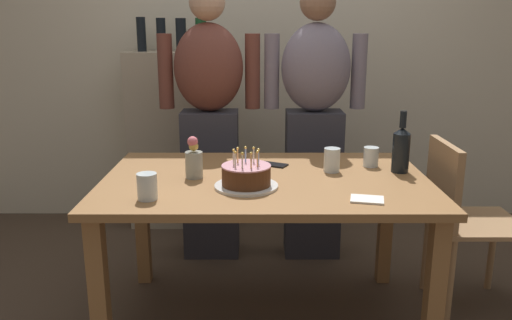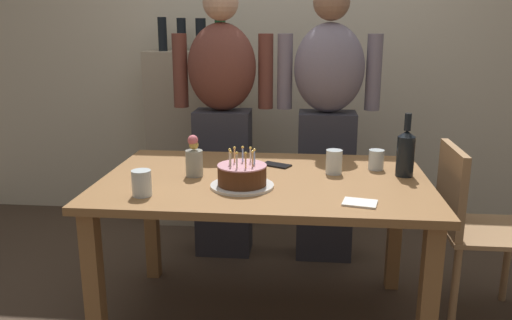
# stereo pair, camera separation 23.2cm
# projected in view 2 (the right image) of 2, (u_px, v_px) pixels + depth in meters

# --- Properties ---
(ground_plane) EXTENTS (10.00, 10.00, 0.00)m
(ground_plane) POSITION_uv_depth(u_px,v_px,m) (264.00, 320.00, 2.59)
(ground_plane) COLOR #47382B
(back_wall) EXTENTS (5.20, 0.10, 2.60)m
(back_wall) POSITION_uv_depth(u_px,v_px,m) (283.00, 42.00, 3.75)
(back_wall) COLOR beige
(back_wall) RESTS_ON ground_plane
(dining_table) EXTENTS (1.50, 0.96, 0.74)m
(dining_table) POSITION_uv_depth(u_px,v_px,m) (265.00, 198.00, 2.43)
(dining_table) COLOR olive
(dining_table) RESTS_ON ground_plane
(birthday_cake) EXTENTS (0.28, 0.28, 0.17)m
(birthday_cake) POSITION_uv_depth(u_px,v_px,m) (242.00, 177.00, 2.25)
(birthday_cake) COLOR white
(birthday_cake) RESTS_ON dining_table
(water_glass_near) EXTENTS (0.08, 0.08, 0.12)m
(water_glass_near) POSITION_uv_depth(u_px,v_px,m) (334.00, 162.00, 2.46)
(water_glass_near) COLOR silver
(water_glass_near) RESTS_ON dining_table
(water_glass_far) EXTENTS (0.08, 0.08, 0.11)m
(water_glass_far) POSITION_uv_depth(u_px,v_px,m) (142.00, 183.00, 2.14)
(water_glass_far) COLOR silver
(water_glass_far) RESTS_ON dining_table
(water_glass_side) EXTENTS (0.07, 0.07, 0.10)m
(water_glass_side) POSITION_uv_depth(u_px,v_px,m) (376.00, 160.00, 2.53)
(water_glass_side) COLOR silver
(water_glass_side) RESTS_ON dining_table
(wine_bottle) EXTENTS (0.08, 0.08, 0.30)m
(wine_bottle) POSITION_uv_depth(u_px,v_px,m) (406.00, 152.00, 2.40)
(wine_bottle) COLOR black
(wine_bottle) RESTS_ON dining_table
(cell_phone) EXTENTS (0.16, 0.13, 0.01)m
(cell_phone) POSITION_uv_depth(u_px,v_px,m) (276.00, 165.00, 2.60)
(cell_phone) COLOR black
(cell_phone) RESTS_ON dining_table
(napkin_stack) EXTENTS (0.15, 0.12, 0.01)m
(napkin_stack) POSITION_uv_depth(u_px,v_px,m) (360.00, 203.00, 2.05)
(napkin_stack) COLOR white
(napkin_stack) RESTS_ON dining_table
(flower_vase) EXTENTS (0.08, 0.08, 0.20)m
(flower_vase) POSITION_uv_depth(u_px,v_px,m) (194.00, 159.00, 2.41)
(flower_vase) COLOR #999E93
(flower_vase) RESTS_ON dining_table
(person_man_bearded) EXTENTS (0.61, 0.27, 1.66)m
(person_man_bearded) POSITION_uv_depth(u_px,v_px,m) (223.00, 118.00, 3.17)
(person_man_bearded) COLOR #33333D
(person_man_bearded) RESTS_ON ground_plane
(person_woman_cardigan) EXTENTS (0.61, 0.27, 1.66)m
(person_woman_cardigan) POSITION_uv_depth(u_px,v_px,m) (327.00, 120.00, 3.11)
(person_woman_cardigan) COLOR #33333D
(person_woman_cardigan) RESTS_ON ground_plane
(dining_chair) EXTENTS (0.42, 0.42, 0.87)m
(dining_chair) POSITION_uv_depth(u_px,v_px,m) (469.00, 220.00, 2.50)
(dining_chair) COLOR #A37A51
(dining_chair) RESTS_ON ground_plane
(shelf_cabinet) EXTENTS (0.64, 0.30, 1.48)m
(shelf_cabinet) POSITION_uv_depth(u_px,v_px,m) (194.00, 137.00, 3.77)
(shelf_cabinet) COLOR tan
(shelf_cabinet) RESTS_ON ground_plane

